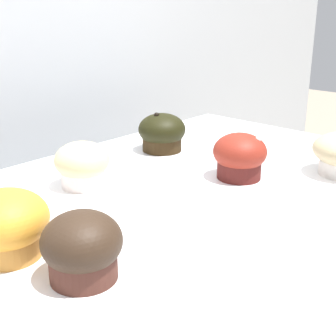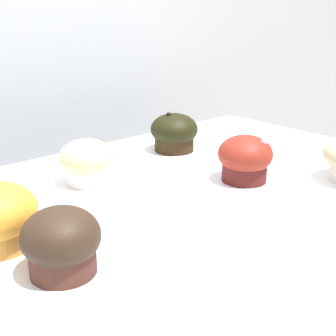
# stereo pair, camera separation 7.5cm
# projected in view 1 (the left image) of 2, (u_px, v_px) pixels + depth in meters

# --- Properties ---
(muffin_front_center) EXTENTS (0.09, 0.09, 0.08)m
(muffin_front_center) POSITION_uv_depth(u_px,v_px,m) (82.00, 164.00, 0.78)
(muffin_front_center) COLOR silver
(muffin_front_center) RESTS_ON display_counter
(muffin_back_left) EXTENTS (0.09, 0.09, 0.08)m
(muffin_back_left) POSITION_uv_depth(u_px,v_px,m) (82.00, 247.00, 0.52)
(muffin_back_left) COLOR #48261D
(muffin_back_left) RESTS_ON display_counter
(muffin_back_right) EXTENTS (0.09, 0.09, 0.08)m
(muffin_back_right) POSITION_uv_depth(u_px,v_px,m) (240.00, 156.00, 0.82)
(muffin_back_right) COLOR #4E1916
(muffin_back_right) RESTS_ON display_counter
(muffin_front_left) EXTENTS (0.10, 0.10, 0.08)m
(muffin_front_left) POSITION_uv_depth(u_px,v_px,m) (162.00, 133.00, 0.98)
(muffin_front_left) COLOR black
(muffin_front_left) RESTS_ON display_counter
(muffin_back_center) EXTENTS (0.10, 0.10, 0.09)m
(muffin_back_center) POSITION_uv_depth(u_px,v_px,m) (7.00, 224.00, 0.56)
(muffin_back_center) COLOR #C98437
(muffin_back_center) RESTS_ON display_counter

